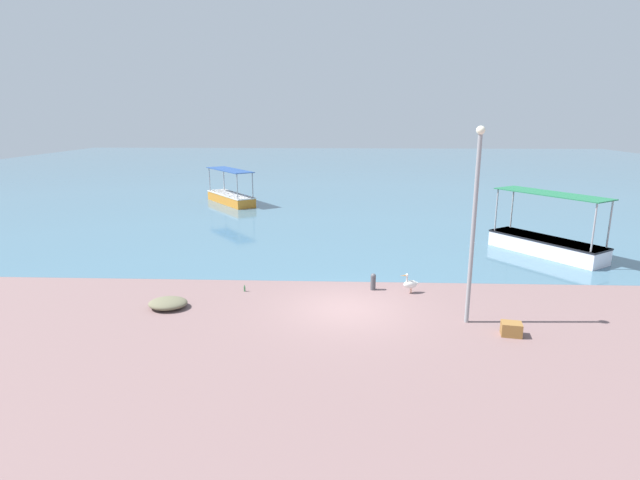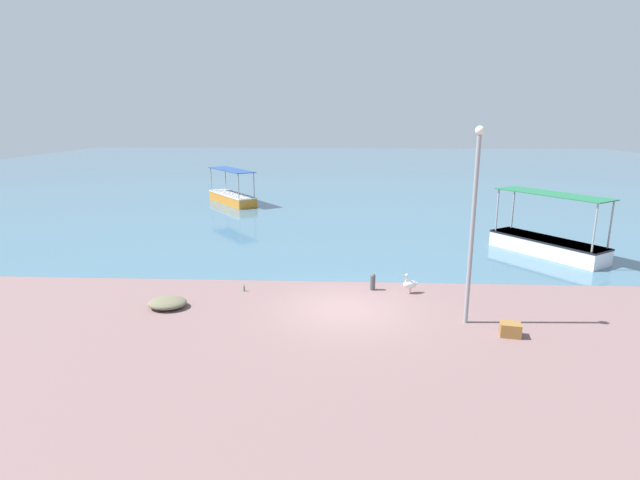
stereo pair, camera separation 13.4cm
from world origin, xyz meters
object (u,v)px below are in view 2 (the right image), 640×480
(fishing_boat_near_left, at_px, (547,243))
(cargo_crate, at_px, (510,330))
(fishing_boat_far_right, at_px, (232,196))
(glass_bottle, at_px, (244,289))
(mooring_bollard, at_px, (373,281))
(net_pile, at_px, (167,303))
(lamp_post, at_px, (473,217))
(pelican, at_px, (410,284))

(fishing_boat_near_left, xyz_separation_m, cargo_crate, (-4.79, -9.65, -0.38))
(fishing_boat_far_right, bearing_deg, glass_bottle, -76.24)
(fishing_boat_near_left, height_order, glass_bottle, fishing_boat_near_left)
(fishing_boat_far_right, xyz_separation_m, cargo_crate, (14.06, -23.90, -0.34))
(mooring_bollard, distance_m, cargo_crate, 5.75)
(fishing_boat_near_left, xyz_separation_m, net_pile, (-16.30, -7.83, -0.42))
(mooring_bollard, height_order, glass_bottle, mooring_bollard)
(lamp_post, distance_m, mooring_bollard, 5.31)
(pelican, bearing_deg, lamp_post, -61.26)
(mooring_bollard, bearing_deg, net_pile, -163.16)
(pelican, xyz_separation_m, cargo_crate, (2.65, -3.76, -0.16))
(fishing_boat_near_left, bearing_deg, cargo_crate, -116.39)
(fishing_boat_near_left, xyz_separation_m, lamp_post, (-5.93, -8.64, 2.97))
(fishing_boat_near_left, height_order, net_pile, fishing_boat_near_left)
(mooring_bollard, bearing_deg, fishing_boat_far_right, 116.76)
(mooring_bollard, bearing_deg, pelican, -12.73)
(mooring_bollard, xyz_separation_m, net_pile, (-7.45, -2.26, -0.18))
(fishing_boat_far_right, relative_size, pelican, 7.05)
(net_pile, bearing_deg, mooring_bollard, 16.84)
(fishing_boat_near_left, relative_size, pelican, 6.94)
(fishing_boat_near_left, relative_size, glass_bottle, 20.58)
(net_pile, relative_size, cargo_crate, 2.24)
(lamp_post, distance_m, glass_bottle, 9.08)
(fishing_boat_far_right, xyz_separation_m, pelican, (11.41, -20.15, -0.17))
(pelican, bearing_deg, fishing_boat_far_right, 119.53)
(cargo_crate, bearing_deg, mooring_bollard, 134.90)
(fishing_boat_far_right, bearing_deg, lamp_post, -60.56)
(lamp_post, distance_m, net_pile, 10.94)
(pelican, relative_size, net_pile, 0.58)
(fishing_boat_far_right, xyz_separation_m, lamp_post, (12.92, -22.90, 3.01))
(fishing_boat_near_left, height_order, lamp_post, lamp_post)
(mooring_bollard, xyz_separation_m, glass_bottle, (-5.04, -0.41, -0.25))
(fishing_boat_far_right, distance_m, fishing_boat_near_left, 23.63)
(cargo_crate, relative_size, glass_bottle, 2.28)
(fishing_boat_near_left, bearing_deg, lamp_post, -124.44)
(lamp_post, height_order, mooring_bollard, lamp_post)
(glass_bottle, bearing_deg, mooring_bollard, 4.67)
(fishing_boat_near_left, height_order, cargo_crate, fishing_boat_near_left)
(fishing_boat_far_right, distance_m, glass_bottle, 20.84)
(lamp_post, xyz_separation_m, glass_bottle, (-7.96, 2.66, -3.45))
(pelican, bearing_deg, mooring_bollard, 167.27)
(cargo_crate, bearing_deg, pelican, 125.17)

